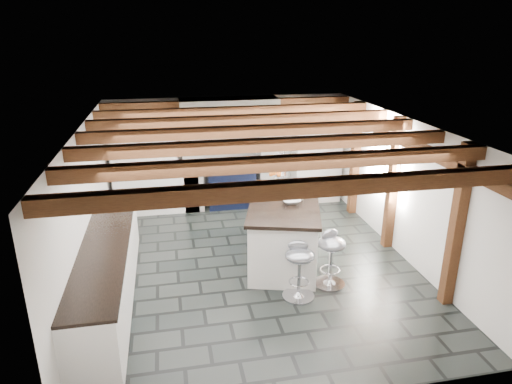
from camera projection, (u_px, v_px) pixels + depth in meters
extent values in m
plane|color=black|center=(255.00, 264.00, 7.47)|extent=(6.00, 6.00, 0.00)
plane|color=white|center=(228.00, 150.00, 9.85)|extent=(5.00, 0.00, 5.00)
plane|color=white|center=(86.00, 210.00, 6.62)|extent=(0.00, 6.00, 6.00)
plane|color=white|center=(403.00, 188.00, 7.54)|extent=(0.00, 6.00, 6.00)
plane|color=white|center=(255.00, 125.00, 6.69)|extent=(6.00, 6.00, 0.00)
cube|color=white|center=(192.00, 165.00, 9.49)|extent=(0.40, 0.60, 1.90)
cube|color=white|center=(267.00, 161.00, 9.79)|extent=(0.40, 0.60, 1.90)
cube|color=brown|center=(229.00, 114.00, 9.29)|extent=(2.10, 0.65, 0.18)
cube|color=white|center=(229.00, 106.00, 9.23)|extent=(2.00, 0.60, 0.31)
cube|color=black|center=(231.00, 114.00, 8.97)|extent=(1.00, 0.03, 0.22)
cube|color=silver|center=(231.00, 114.00, 8.96)|extent=(0.90, 0.01, 0.14)
cube|color=white|center=(145.00, 165.00, 9.30)|extent=(1.30, 0.58, 2.00)
cube|color=white|center=(316.00, 156.00, 9.97)|extent=(1.00, 0.58, 2.00)
cube|color=white|center=(109.00, 271.00, 6.36)|extent=(0.60, 3.80, 0.88)
cube|color=black|center=(105.00, 241.00, 6.21)|extent=(0.64, 3.80, 0.04)
cube|color=white|center=(181.00, 189.00, 9.62)|extent=(0.70, 0.60, 0.88)
cube|color=black|center=(180.00, 168.00, 9.46)|extent=(0.74, 0.64, 0.04)
cube|color=brown|center=(404.00, 141.00, 7.26)|extent=(0.15, 5.80, 0.14)
plane|color=white|center=(387.00, 155.00, 7.96)|extent=(0.00, 0.90, 0.90)
cube|color=brown|center=(307.00, 188.00, 4.32)|extent=(5.00, 0.16, 0.16)
cube|color=brown|center=(284.00, 163.00, 5.12)|extent=(5.00, 0.16, 0.16)
cube|color=brown|center=(268.00, 145.00, 5.92)|extent=(5.00, 0.16, 0.16)
cube|color=brown|center=(255.00, 131.00, 6.72)|extent=(5.00, 0.16, 0.16)
cube|color=brown|center=(245.00, 120.00, 7.52)|extent=(5.00, 0.16, 0.16)
cube|color=brown|center=(236.00, 111.00, 8.32)|extent=(5.00, 0.16, 0.16)
cube|color=brown|center=(230.00, 104.00, 9.12)|extent=(5.00, 0.16, 0.16)
cube|color=brown|center=(457.00, 227.00, 6.05)|extent=(0.15, 0.15, 2.30)
cube|color=brown|center=(393.00, 184.00, 7.71)|extent=(0.15, 0.15, 2.30)
cube|color=brown|center=(355.00, 159.00, 9.19)|extent=(0.15, 0.15, 2.30)
cylinder|color=black|center=(285.00, 149.00, 6.85)|extent=(0.01, 0.01, 0.56)
cylinder|color=white|center=(284.00, 170.00, 6.97)|extent=(0.09, 0.09, 0.22)
cylinder|color=black|center=(283.00, 144.00, 7.14)|extent=(0.01, 0.01, 0.56)
cylinder|color=white|center=(282.00, 164.00, 7.25)|extent=(0.09, 0.09, 0.22)
cylinder|color=black|center=(281.00, 139.00, 7.43)|extent=(0.01, 0.01, 0.56)
cylinder|color=white|center=(281.00, 159.00, 7.54)|extent=(0.09, 0.09, 0.22)
cube|color=black|center=(231.00, 185.00, 9.79)|extent=(1.00, 0.60, 0.90)
ellipsoid|color=silver|center=(219.00, 165.00, 9.58)|extent=(0.28, 0.28, 0.11)
ellipsoid|color=silver|center=(242.00, 163.00, 9.67)|extent=(0.28, 0.28, 0.11)
cylinder|color=silver|center=(233.00, 173.00, 9.37)|extent=(0.95, 0.03, 0.03)
cube|color=black|center=(221.00, 191.00, 9.47)|extent=(0.35, 0.02, 0.30)
cube|color=black|center=(245.00, 189.00, 9.56)|extent=(0.35, 0.02, 0.30)
cube|color=white|center=(284.00, 232.00, 7.48)|extent=(1.51, 2.20, 0.98)
cube|color=black|center=(284.00, 202.00, 7.31)|extent=(1.62, 2.31, 0.06)
imported|color=white|center=(275.00, 183.00, 7.80)|extent=(0.25, 0.25, 0.21)
ellipsoid|color=#C85F1C|center=(276.00, 173.00, 7.74)|extent=(0.22, 0.22, 0.13)
cylinder|color=white|center=(295.00, 187.00, 7.62)|extent=(0.13, 0.13, 0.20)
imported|color=white|center=(291.00, 201.00, 7.17)|extent=(0.36, 0.36, 0.07)
cylinder|color=white|center=(302.00, 197.00, 7.31)|extent=(0.06, 0.06, 0.11)
cylinder|color=white|center=(302.00, 193.00, 7.29)|extent=(0.24, 0.24, 0.02)
cylinder|color=beige|center=(302.00, 190.00, 7.27)|extent=(0.19, 0.19, 0.08)
cylinder|color=silver|center=(329.00, 284.00, 6.85)|extent=(0.47, 0.47, 0.03)
cone|color=silver|center=(329.00, 281.00, 6.84)|extent=(0.21, 0.21, 0.08)
cylinder|color=silver|center=(330.00, 264.00, 6.74)|extent=(0.05, 0.05, 0.58)
torus|color=silver|center=(330.00, 270.00, 6.77)|extent=(0.30, 0.30, 0.02)
ellipsoid|color=gray|center=(332.00, 244.00, 6.63)|extent=(0.53, 0.53, 0.19)
ellipsoid|color=gray|center=(328.00, 235.00, 6.68)|extent=(0.32, 0.20, 0.16)
cylinder|color=silver|center=(298.00, 296.00, 6.54)|extent=(0.46, 0.46, 0.03)
cone|color=silver|center=(298.00, 293.00, 6.52)|extent=(0.21, 0.21, 0.08)
cylinder|color=silver|center=(299.00, 276.00, 6.43)|extent=(0.05, 0.05, 0.57)
torus|color=silver|center=(299.00, 282.00, 6.46)|extent=(0.29, 0.29, 0.02)
ellipsoid|color=gray|center=(300.00, 256.00, 6.32)|extent=(0.52, 0.52, 0.19)
ellipsoid|color=gray|center=(300.00, 245.00, 6.38)|extent=(0.31, 0.19, 0.16)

